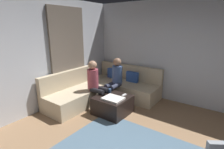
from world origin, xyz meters
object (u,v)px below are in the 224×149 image
Objects in this scene: game_remote at (124,95)px; person_on_couch_side at (96,82)px; ottoman at (113,105)px; coffee_mug at (110,91)px; sectional_couch at (104,89)px; person_on_couch_back at (115,78)px.

person_on_couch_side is (-0.73, -0.18, 0.23)m from game_remote.
ottoman is 0.63× the size of person_on_couch_side.
coffee_mug is at bearing -174.29° from game_remote.
person_on_couch_side reaches higher than game_remote.
sectional_couch reaches higher than game_remote.
game_remote is at bearing 143.71° from person_on_couch_back.
person_on_couch_side reaches higher than coffee_mug.
ottoman is 8.00× the size of coffee_mug.
person_on_couch_back reaches higher than coffee_mug.
person_on_couch_back is (0.34, 0.06, 0.38)m from sectional_couch.
sectional_couch is 3.36× the size of ottoman.
coffee_mug is at bearing -38.75° from sectional_couch.
person_on_couch_side is at bearing 175.57° from ottoman.
coffee_mug is 0.63× the size of game_remote.
person_on_couch_back is at bearing 9.33° from sectional_couch.
ottoman is 5.07× the size of game_remote.
coffee_mug is 0.40m from game_remote.
person_on_couch_side is (-0.33, -0.14, 0.19)m from coffee_mug.
ottoman is at bearing -38.92° from sectional_couch.
game_remote reaches higher than ottoman.
game_remote is 0.12× the size of person_on_couch_side.
person_on_couch_side is (-0.19, -0.57, 0.00)m from person_on_couch_back.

